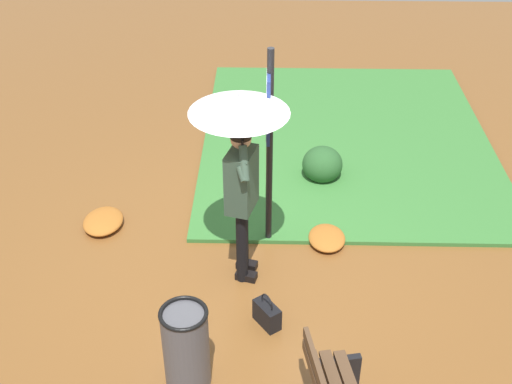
{
  "coord_description": "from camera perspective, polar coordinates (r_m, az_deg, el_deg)",
  "views": [
    {
      "loc": [
        -5.54,
        -0.25,
        4.71
      ],
      "look_at": [
        0.2,
        -0.11,
        0.85
      ],
      "focal_mm": 47.15,
      "sensor_mm": 36.0,
      "label": 1
    }
  ],
  "objects": [
    {
      "name": "person_with_umbrella",
      "position": [
        6.38,
        -1.35,
        4.2
      ],
      "size": [
        0.96,
        0.96,
        2.04
      ],
      "color": "black",
      "rests_on": "ground_plane"
    },
    {
      "name": "handbag",
      "position": [
        6.57,
        0.94,
        -10.32
      ],
      "size": [
        0.33,
        0.29,
        0.37
      ],
      "color": "black",
      "rests_on": "ground_plane"
    },
    {
      "name": "trash_bin",
      "position": [
        5.9,
        -5.95,
        -12.97
      ],
      "size": [
        0.42,
        0.42,
        0.83
      ],
      "color": "#4C4C51",
      "rests_on": "ground_plane"
    },
    {
      "name": "shrub_cluster",
      "position": [
        8.63,
        5.73,
        2.37
      ],
      "size": [
        0.56,
        0.51,
        0.46
      ],
      "color": "#285628",
      "rests_on": "ground_plane"
    },
    {
      "name": "info_sign_post",
      "position": [
        6.86,
        1.1,
        5.47
      ],
      "size": [
        0.44,
        0.07,
        2.3
      ],
      "color": "black",
      "rests_on": "ground_plane"
    },
    {
      "name": "ground_plane",
      "position": [
        7.28,
        -0.9,
        -6.43
      ],
      "size": [
        18.0,
        18.0,
        0.0
      ],
      "primitive_type": "plane",
      "color": "brown"
    },
    {
      "name": "grass_verge",
      "position": [
        9.64,
        7.62,
        4.52
      ],
      "size": [
        4.8,
        4.0,
        0.05
      ],
      "color": "#387533",
      "rests_on": "ground_plane"
    },
    {
      "name": "leaf_pile_far_path",
      "position": [
        7.63,
        6.03,
        -3.9
      ],
      "size": [
        0.52,
        0.41,
        0.11
      ],
      "color": "#A86023",
      "rests_on": "ground_plane"
    },
    {
      "name": "leaf_pile_near_person",
      "position": [
        8.03,
        -12.84,
        -2.43
      ],
      "size": [
        0.57,
        0.46,
        0.13
      ],
      "color": "#A86023",
      "rests_on": "ground_plane"
    }
  ]
}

